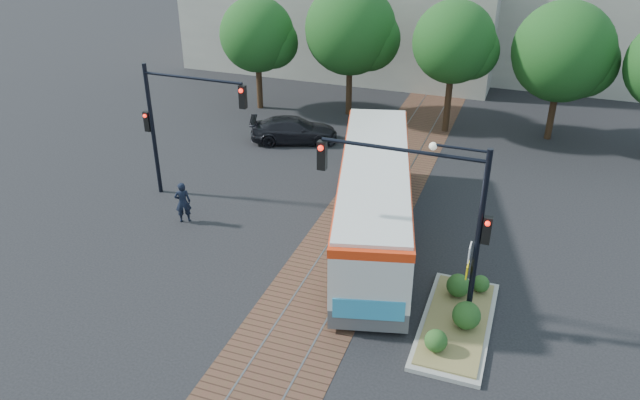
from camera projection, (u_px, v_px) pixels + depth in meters
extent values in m
plane|color=black|center=(327.00, 280.00, 22.51)|extent=(120.00, 120.00, 0.00)
cube|color=#513125|center=(359.00, 227.00, 25.83)|extent=(3.60, 40.00, 0.01)
cube|color=slate|center=(341.00, 224.00, 26.05)|extent=(0.06, 40.00, 0.01)
cube|color=slate|center=(376.00, 230.00, 25.60)|extent=(0.06, 40.00, 0.01)
cylinder|color=#382314|center=(259.00, 85.00, 38.13)|extent=(0.36, 0.36, 2.86)
sphere|color=#183F14|center=(257.00, 35.00, 36.68)|extent=(4.40, 4.40, 4.40)
cylinder|color=#382314|center=(349.00, 89.00, 37.08)|extent=(0.36, 0.36, 3.12)
sphere|color=#183F14|center=(350.00, 29.00, 35.43)|extent=(5.20, 5.20, 5.20)
cylinder|color=#382314|center=(448.00, 102.00, 34.55)|extent=(0.36, 0.36, 3.39)
sphere|color=#183F14|center=(454.00, 42.00, 32.98)|extent=(4.40, 4.40, 4.40)
cylinder|color=#382314|center=(552.00, 114.00, 33.69)|extent=(0.36, 0.36, 2.86)
sphere|color=#183F14|center=(563.00, 52.00, 32.10)|extent=(5.20, 5.20, 5.20)
cube|color=#ADA899|center=(350.00, 8.00, 46.29)|extent=(22.00, 12.00, 8.00)
cube|color=#4C4C4E|center=(373.00, 225.00, 24.91)|extent=(5.48, 12.49, 0.71)
cube|color=silver|center=(374.00, 195.00, 24.28)|extent=(5.50, 12.50, 1.94)
cube|color=black|center=(375.00, 185.00, 24.41)|extent=(5.26, 11.33, 0.92)
cube|color=red|center=(375.00, 169.00, 23.76)|extent=(5.54, 12.51, 0.31)
cube|color=silver|center=(375.00, 164.00, 23.66)|extent=(5.32, 12.08, 0.14)
cube|color=black|center=(370.00, 274.00, 18.85)|extent=(1.61, 0.52, 0.92)
cube|color=teal|center=(369.00, 310.00, 19.27)|extent=(2.19, 0.61, 0.71)
cube|color=orange|center=(408.00, 224.00, 23.56)|extent=(1.19, 4.46, 1.12)
cylinder|color=black|center=(335.00, 289.00, 21.18)|extent=(0.60, 1.08, 1.02)
cylinder|color=black|center=(404.00, 293.00, 20.97)|extent=(0.60, 1.08, 1.02)
cylinder|color=black|center=(349.00, 182.00, 28.44)|extent=(0.60, 1.08, 1.02)
cylinder|color=black|center=(401.00, 184.00, 28.23)|extent=(0.60, 1.08, 1.02)
cube|color=gray|center=(456.00, 324.00, 20.21)|extent=(2.20, 5.20, 0.15)
cube|color=olive|center=(456.00, 321.00, 20.15)|extent=(1.90, 4.80, 0.08)
sphere|color=#1E4719|center=(436.00, 340.00, 18.76)|extent=(0.70, 0.70, 0.70)
sphere|color=#1E4719|center=(467.00, 315.00, 19.66)|extent=(0.90, 0.90, 0.90)
sphere|color=#1E4719|center=(458.00, 285.00, 21.17)|extent=(0.80, 0.80, 0.80)
sphere|color=#1E4719|center=(481.00, 283.00, 21.42)|extent=(0.60, 0.60, 0.60)
cylinder|color=black|center=(478.00, 240.00, 18.81)|extent=(0.18, 0.18, 6.00)
cylinder|color=black|center=(402.00, 150.00, 18.34)|extent=(5.00, 0.12, 0.12)
cube|color=black|center=(322.00, 155.00, 19.35)|extent=(0.28, 0.22, 0.95)
sphere|color=#FF190C|center=(321.00, 148.00, 19.09)|extent=(0.18, 0.18, 0.18)
cube|color=black|center=(487.00, 230.00, 18.55)|extent=(0.26, 0.20, 0.90)
sphere|color=#FF190C|center=(488.00, 224.00, 18.30)|extent=(0.16, 0.16, 0.16)
cube|color=white|center=(470.00, 252.00, 18.95)|extent=(0.04, 0.45, 0.55)
cube|color=yellow|center=(467.00, 270.00, 19.25)|extent=(0.04, 0.45, 0.45)
cylinder|color=black|center=(461.00, 148.00, 17.69)|extent=(1.60, 0.08, 0.08)
sphere|color=silver|center=(433.00, 146.00, 17.95)|extent=(0.24, 0.24, 0.24)
cylinder|color=black|center=(153.00, 131.00, 27.28)|extent=(0.18, 0.18, 6.00)
cylinder|color=black|center=(192.00, 78.00, 25.38)|extent=(4.50, 0.12, 0.12)
cube|color=black|center=(243.00, 97.00, 24.97)|extent=(0.28, 0.22, 0.95)
sphere|color=#FF190C|center=(241.00, 91.00, 24.71)|extent=(0.18, 0.18, 0.18)
cube|color=black|center=(147.00, 121.00, 27.16)|extent=(0.26, 0.20, 0.90)
sphere|color=#FF190C|center=(145.00, 116.00, 26.91)|extent=(0.16, 0.16, 0.16)
imported|color=black|center=(183.00, 202.00, 25.86)|extent=(0.79, 0.72, 1.80)
imported|color=black|center=(294.00, 130.00, 33.65)|extent=(5.03, 3.43, 1.35)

